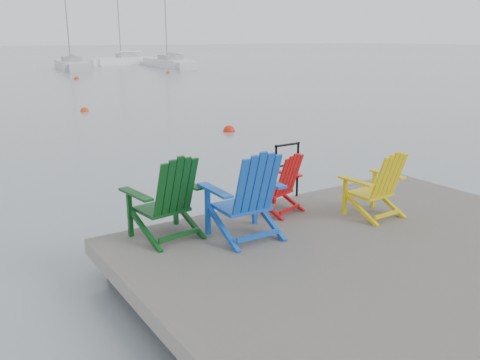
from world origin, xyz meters
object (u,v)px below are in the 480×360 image
handrail (287,166)px  chair_green (167,197)px  chair_red (279,183)px  sailboat_mid (169,63)px  chair_yellow (378,184)px  chair_blue (247,194)px  buoy_c (168,73)px  sailboat_far (124,61)px  sailboat_near (71,66)px  buoy_d (77,79)px  buoy_a (229,131)px  buoy_b (85,111)px

handrail → chair_green: (-2.31, -0.49, 0.02)m
chair_red → sailboat_mid: (19.03, 43.92, -0.60)m
chair_green → chair_yellow: 3.00m
chair_blue → buoy_c: chair_blue is taller
chair_blue → sailboat_far: sailboat_far is taller
sailboat_near → chair_green: bearing=-95.8°
sailboat_mid → sailboat_far: bearing=114.5°
chair_blue → sailboat_mid: size_ratio=0.09×
handrail → sailboat_far: (16.19, 50.28, -0.69)m
chair_red → buoy_d: size_ratio=2.25×
chair_yellow → buoy_a: bearing=69.0°
handrail → buoy_a: size_ratio=2.25×
buoy_b → buoy_d: 17.78m
handrail → chair_blue: bearing=-144.4°
sailboat_near → buoy_b: bearing=-96.3°
handrail → chair_blue: size_ratio=0.77×
chair_red → sailboat_near: size_ratio=0.07×
chair_blue → buoy_a: (5.33, 9.02, -1.09)m
chair_green → chair_red: (1.81, 0.03, -0.10)m
chair_blue → chair_red: 1.13m
chair_red → buoy_a: size_ratio=2.25×
sailboat_mid → buoy_b: sailboat_mid is taller
chair_green → sailboat_mid: (20.84, 43.95, -0.70)m
buoy_a → buoy_d: (1.93, 24.52, 0.00)m
handrail → chair_red: bearing=-137.5°
buoy_b → buoy_c: (13.00, 19.35, 0.00)m
chair_green → buoy_a: (6.18, 8.47, -1.06)m
handrail → chair_yellow: (0.55, -1.39, -0.05)m
chair_yellow → sailboat_mid: (17.98, 44.85, -0.64)m
chair_yellow → sailboat_near: size_ratio=0.08×
handrail → sailboat_mid: (18.53, 43.46, -0.69)m
buoy_a → buoy_b: buoy_a is taller
sailboat_near → buoy_d: bearing=-95.8°
sailboat_near → buoy_d: sailboat_near is taller
sailboat_near → buoy_b: sailboat_near is taller
chair_green → buoy_a: 10.54m
chair_green → sailboat_far: 54.05m
chair_blue → chair_red: bearing=33.2°
sailboat_near → buoy_b: size_ratio=34.90×
buoy_c → chair_yellow: bearing=-110.8°
buoy_c → buoy_a: bearing=-111.3°
chair_yellow → buoy_d: 34.30m
chair_yellow → chair_green: bearing=161.1°
sailboat_far → chair_yellow: bearing=154.0°
sailboat_mid → buoy_a: sailboat_mid is taller
sailboat_far → buoy_d: sailboat_far is taller
handrail → sailboat_near: (8.87, 44.99, -0.69)m
chair_yellow → buoy_c: 38.58m
chair_green → chair_blue: 1.01m
chair_yellow → buoy_b: chair_yellow is taller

